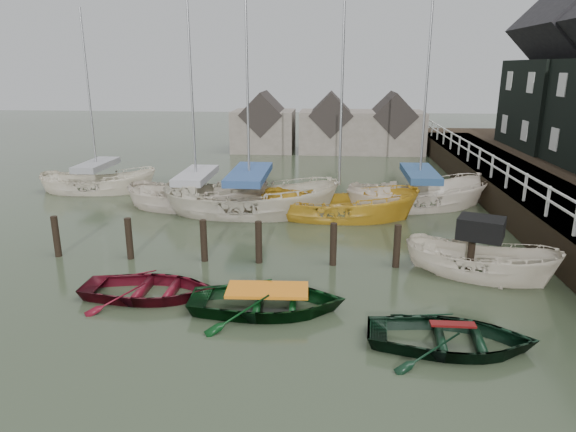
# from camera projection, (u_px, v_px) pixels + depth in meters

# --- Properties ---
(ground) EXTENTS (120.00, 120.00, 0.00)m
(ground) POSITION_uv_depth(u_px,v_px,m) (288.00, 305.00, 13.75)
(ground) COLOR #2A3220
(ground) RESTS_ON ground
(pier) EXTENTS (3.04, 32.00, 2.70)m
(pier) POSITION_uv_depth(u_px,v_px,m) (523.00, 196.00, 22.35)
(pier) COLOR black
(pier) RESTS_ON ground
(mooring_pilings) EXTENTS (13.72, 0.22, 1.80)m
(mooring_pilings) POSITION_uv_depth(u_px,v_px,m) (261.00, 248.00, 16.56)
(mooring_pilings) COLOR black
(mooring_pilings) RESTS_ON ground
(far_sheds) EXTENTS (14.00, 4.08, 4.39)m
(far_sheds) POSITION_uv_depth(u_px,v_px,m) (328.00, 126.00, 38.03)
(far_sheds) COLOR #665B51
(far_sheds) RESTS_ON ground
(rowboat_red) EXTENTS (3.74, 2.68, 0.77)m
(rowboat_red) POSITION_uv_depth(u_px,v_px,m) (150.00, 297.00, 14.23)
(rowboat_red) COLOR #530B17
(rowboat_red) RESTS_ON ground
(rowboat_green) EXTENTS (4.19, 3.08, 0.84)m
(rowboat_green) POSITION_uv_depth(u_px,v_px,m) (268.00, 311.00, 13.41)
(rowboat_green) COLOR black
(rowboat_green) RESTS_ON ground
(rowboat_dkgreen) EXTENTS (3.98, 2.99, 0.78)m
(rowboat_dkgreen) POSITION_uv_depth(u_px,v_px,m) (450.00, 347.00, 11.67)
(rowboat_dkgreen) COLOR black
(rowboat_dkgreen) RESTS_ON ground
(motorboat) EXTENTS (4.80, 3.31, 2.68)m
(motorboat) POSITION_uv_depth(u_px,v_px,m) (478.00, 274.00, 15.57)
(motorboat) COLOR beige
(motorboat) RESTS_ON ground
(sailboat_a) EXTENTS (6.59, 2.75, 10.49)m
(sailboat_a) POSITION_uv_depth(u_px,v_px,m) (198.00, 207.00, 23.13)
(sailboat_a) COLOR beige
(sailboat_a) RESTS_ON ground
(sailboat_b) EXTENTS (7.69, 3.04, 11.14)m
(sailboat_b) POSITION_uv_depth(u_px,v_px,m) (250.00, 212.00, 22.25)
(sailboat_b) COLOR beige
(sailboat_b) RESTS_ON ground
(sailboat_c) EXTENTS (6.69, 2.74, 9.78)m
(sailboat_c) POSITION_uv_depth(u_px,v_px,m) (338.00, 217.00, 21.71)
(sailboat_c) COLOR gold
(sailboat_c) RESTS_ON ground
(sailboat_d) EXTENTS (7.16, 4.12, 12.28)m
(sailboat_d) POSITION_uv_depth(u_px,v_px,m) (418.00, 206.00, 23.28)
(sailboat_d) COLOR beige
(sailboat_d) RESTS_ON ground
(sailboat_e) EXTENTS (6.08, 2.67, 9.92)m
(sailboat_e) POSITION_uv_depth(u_px,v_px,m) (99.00, 190.00, 26.16)
(sailboat_e) COLOR silver
(sailboat_e) RESTS_ON ground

